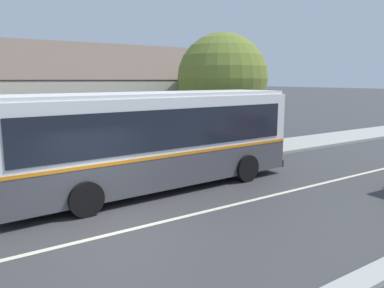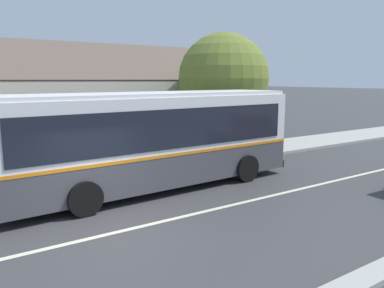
% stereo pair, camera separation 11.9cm
% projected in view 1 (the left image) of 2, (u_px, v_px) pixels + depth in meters
% --- Properties ---
extents(ground_plane, '(300.00, 300.00, 0.00)m').
position_uv_depth(ground_plane, '(116.00, 233.00, 9.21)').
color(ground_plane, '#38383A').
extents(sidewalk_far, '(60.00, 3.00, 0.15)m').
position_uv_depth(sidewalk_far, '(54.00, 178.00, 14.10)').
color(sidewalk_far, '#9E9E99').
rests_on(sidewalk_far, ground).
extents(lane_divider_stripe, '(60.00, 0.16, 0.01)m').
position_uv_depth(lane_divider_stripe, '(116.00, 233.00, 9.21)').
color(lane_divider_stripe, beige).
rests_on(lane_divider_stripe, ground).
extents(transit_bus, '(10.64, 3.05, 3.30)m').
position_uv_depth(transit_bus, '(153.00, 138.00, 12.73)').
color(transit_bus, '#47474C').
rests_on(transit_bus, ground).
extents(street_tree_primary, '(4.61, 4.61, 6.09)m').
position_uv_depth(street_tree_primary, '(222.00, 79.00, 19.17)').
color(street_tree_primary, '#4C3828').
rests_on(street_tree_primary, ground).
extents(bus_stop_sign, '(0.36, 0.07, 2.40)m').
position_uv_depth(bus_stop_sign, '(262.00, 123.00, 18.41)').
color(bus_stop_sign, gray).
rests_on(bus_stop_sign, sidewalk_far).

